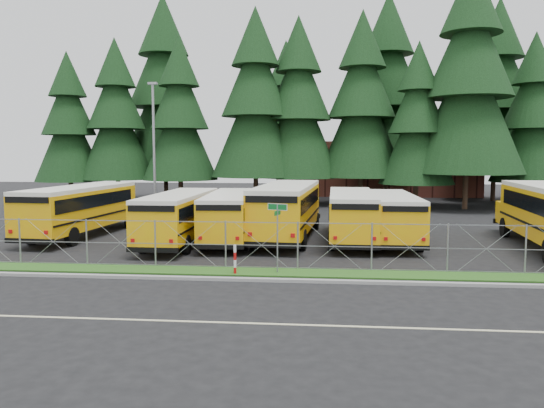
{
  "coord_description": "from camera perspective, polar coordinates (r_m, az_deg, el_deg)",
  "views": [
    {
      "loc": [
        -0.04,
        -22.46,
        4.83
      ],
      "look_at": [
        -2.53,
        4.0,
        2.22
      ],
      "focal_mm": 35.0,
      "sensor_mm": 36.0,
      "label": 1
    }
  ],
  "objects": [
    {
      "name": "bus_3",
      "position": [
        28.92,
        -4.43,
        -1.4
      ],
      "size": [
        2.85,
        10.13,
        2.63
      ],
      "primitive_type": null,
      "rotation": [
        0.0,
        0.0,
        0.05
      ],
      "color": "#EDB207",
      "rests_on": "ground"
    },
    {
      "name": "bus_4",
      "position": [
        29.54,
        1.73,
        -0.82
      ],
      "size": [
        3.67,
        11.86,
        3.06
      ],
      "primitive_type": null,
      "rotation": [
        0.0,
        0.0,
        -0.08
      ],
      "color": "#EDB207",
      "rests_on": "ground"
    },
    {
      "name": "conifer_4",
      "position": [
        48.88,
        2.84,
        9.94
      ],
      "size": [
        7.72,
        7.72,
        17.07
      ],
      "primitive_type": null,
      "color": "black",
      "rests_on": "ground"
    },
    {
      "name": "conifer_8",
      "position": [
        51.53,
        26.24,
        8.07
      ],
      "size": [
        6.84,
        6.84,
        15.12
      ],
      "primitive_type": null,
      "color": "black",
      "rests_on": "ground"
    },
    {
      "name": "conifer_3",
      "position": [
        48.44,
        -1.78,
        10.39
      ],
      "size": [
        8.03,
        8.03,
        17.75
      ],
      "primitive_type": null,
      "color": "black",
      "rests_on": "ground"
    },
    {
      "name": "conifer_10",
      "position": [
        56.19,
        -11.5,
        11.14
      ],
      "size": [
        9.38,
        9.38,
        20.74
      ],
      "primitive_type": null,
      "color": "black",
      "rests_on": "ground"
    },
    {
      "name": "striped_bollard",
      "position": [
        21.04,
        -4.01,
        -6.02
      ],
      "size": [
        0.11,
        0.11,
        1.2
      ],
      "primitive_type": "cylinder",
      "color": "#B20C0C",
      "rests_on": "ground"
    },
    {
      "name": "bus_6",
      "position": [
        29.3,
        12.75,
        -1.47
      ],
      "size": [
        2.35,
        9.87,
        2.59
      ],
      "primitive_type": null,
      "rotation": [
        0.0,
        0.0,
        0.0
      ],
      "color": "#EDB207",
      "rests_on": "ground"
    },
    {
      "name": "conifer_13",
      "position": [
        57.29,
        23.01,
        10.22
      ],
      "size": [
        8.94,
        8.94,
        19.76
      ],
      "primitive_type": null,
      "color": "black",
      "rests_on": "ground"
    },
    {
      "name": "conifer_5",
      "position": [
        49.32,
        9.62,
        10.1
      ],
      "size": [
        7.93,
        7.93,
        17.53
      ],
      "primitive_type": null,
      "color": "black",
      "rests_on": "ground"
    },
    {
      "name": "conifer_2",
      "position": [
        50.25,
        -9.9,
        8.8
      ],
      "size": [
        6.97,
        6.97,
        15.41
      ],
      "primitive_type": null,
      "color": "black",
      "rests_on": "ground"
    },
    {
      "name": "grass_verge",
      "position": [
        21.31,
        5.4,
        -7.45
      ],
      "size": [
        50.0,
        1.4,
        0.06
      ],
      "primitive_type": "cube",
      "color": "#1F4A15",
      "rests_on": "ground"
    },
    {
      "name": "conifer_7",
      "position": [
        48.1,
        20.42,
        11.82
      ],
      "size": [
        9.34,
        9.34,
        20.66
      ],
      "primitive_type": null,
      "color": "black",
      "rests_on": "ground"
    },
    {
      "name": "bus_0",
      "position": [
        32.38,
        -19.64,
        -0.72
      ],
      "size": [
        3.5,
        11.26,
        2.91
      ],
      "primitive_type": null,
      "rotation": [
        0.0,
        0.0,
        -0.08
      ],
      "color": "#EDB207",
      "rests_on": "ground"
    },
    {
      "name": "bus_2",
      "position": [
        28.49,
        -9.77,
        -1.51
      ],
      "size": [
        2.52,
        10.28,
        2.69
      ],
      "primitive_type": null,
      "rotation": [
        0.0,
        0.0,
        -0.01
      ],
      "color": "#EDB207",
      "rests_on": "ground"
    },
    {
      "name": "road_lane_line",
      "position": [
        15.24,
        5.39,
        -12.88
      ],
      "size": [
        50.0,
        0.12,
        0.01
      ],
      "primitive_type": "cube",
      "color": "beige",
      "rests_on": "ground"
    },
    {
      "name": "brick_building",
      "position": [
        62.78,
        10.93,
        3.83
      ],
      "size": [
        22.0,
        10.0,
        6.0
      ],
      "primitive_type": "cube",
      "color": "brown",
      "rests_on": "ground"
    },
    {
      "name": "street_sign",
      "position": [
        20.94,
        0.59,
        -2.07
      ],
      "size": [
        0.8,
        0.53,
        2.81
      ],
      "color": "gray",
      "rests_on": "ground"
    },
    {
      "name": "conifer_6",
      "position": [
        47.45,
        15.37,
        8.17
      ],
      "size": [
        6.44,
        6.44,
        14.24
      ],
      "primitive_type": null,
      "color": "black",
      "rests_on": "ground"
    },
    {
      "name": "conifer_11",
      "position": [
        56.9,
        1.5,
        9.06
      ],
      "size": [
        7.48,
        7.48,
        16.54
      ],
      "primitive_type": null,
      "color": "black",
      "rests_on": "ground"
    },
    {
      "name": "light_standard",
      "position": [
        42.08,
        -12.58,
        6.38
      ],
      "size": [
        0.7,
        0.35,
        10.14
      ],
      "color": "gray",
      "rests_on": "ground"
    },
    {
      "name": "curb",
      "position": [
        19.94,
        5.39,
        -8.27
      ],
      "size": [
        50.0,
        0.25,
        0.12
      ],
      "primitive_type": "cube",
      "color": "gray",
      "rests_on": "ground"
    },
    {
      "name": "ground",
      "position": [
        22.97,
        5.4,
        -6.56
      ],
      "size": [
        120.0,
        120.0,
        0.0
      ],
      "primitive_type": "plane",
      "color": "black",
      "rests_on": "ground"
    },
    {
      "name": "bus_5",
      "position": [
        29.08,
        8.53,
        -1.34
      ],
      "size": [
        2.65,
        10.32,
        2.69
      ],
      "primitive_type": null,
      "rotation": [
        0.0,
        0.0,
        -0.02
      ],
      "color": "#EDB207",
      "rests_on": "ground"
    },
    {
      "name": "conifer_1",
      "position": [
        52.57,
        -16.39,
        8.55
      ],
      "size": [
        7.01,
        7.01,
        15.49
      ],
      "primitive_type": null,
      "color": "black",
      "rests_on": "ground"
    },
    {
      "name": "conifer_0",
      "position": [
        53.9,
        -21.01,
        7.67
      ],
      "size": [
        6.44,
        6.44,
        14.24
      ],
      "primitive_type": null,
      "color": "black",
      "rests_on": "ground"
    },
    {
      "name": "chainlink_fence",
      "position": [
        21.8,
        5.42,
        -4.55
      ],
      "size": [
        44.0,
        0.1,
        2.0
      ],
      "primitive_type": null,
      "color": "gray",
      "rests_on": "ground"
    },
    {
      "name": "conifer_12",
      "position": [
        54.46,
        12.3,
        11.12
      ],
      "size": [
        9.21,
        9.21,
        20.38
      ],
      "primitive_type": null,
      "color": "black",
      "rests_on": "ground"
    }
  ]
}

